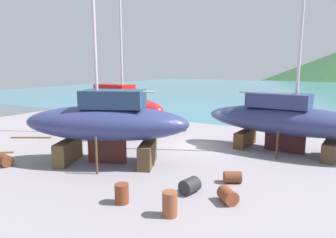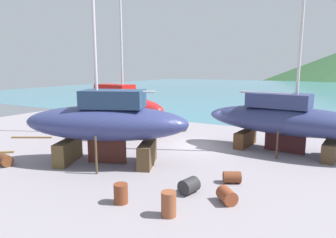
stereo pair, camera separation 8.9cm
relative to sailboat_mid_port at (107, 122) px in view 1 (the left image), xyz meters
The scene contains 14 objects.
ground_plane 4.41m from the sailboat_mid_port, 36.55° to the left, with size 48.53×48.53×0.00m, color gray.
sea_water 67.68m from the sailboat_mid_port, 87.49° to the left, with size 128.56×106.49×0.01m, color teal.
sailboat_mid_port is the anchor object (origin of this frame).
sailboat_large_starboard 8.26m from the sailboat_mid_port, 123.68° to the left, with size 9.30×3.65×14.57m.
sailboat_small_center 11.33m from the sailboat_mid_port, 41.13° to the left, with size 10.94×4.42×15.16m.
worker 6.09m from the sailboat_mid_port, 143.75° to the left, with size 0.48×0.48×1.65m.
barrel_tipped_left 7.36m from the sailboat_mid_port, 31.43° to the right, with size 0.57×0.57×0.95m, color brown.
barrel_blue_faded 6.39m from the sailboat_mid_port, 14.14° to the right, with size 0.68×0.68×0.82m, color #29292B.
barrel_rust_mid 10.33m from the sailboat_mid_port, 91.57° to the left, with size 0.66×0.66×0.80m, color #202925.
barrel_rust_near 8.06m from the sailboat_mid_port, 11.77° to the right, with size 0.61×0.61×0.84m, color brown.
barrel_tipped_center 5.70m from the sailboat_mid_port, 44.04° to the right, with size 0.58×0.58×0.81m, color brown.
barrel_by_slipway 6.10m from the sailboat_mid_port, 146.68° to the right, with size 0.65×0.65×0.79m, color brown.
barrel_rust_far 7.49m from the sailboat_mid_port, ahead, with size 0.56×0.56×0.83m, color brown.
timber_short_cross 9.86m from the sailboat_mid_port, 168.41° to the left, with size 3.18×0.13×0.12m, color brown.
Camera 1 is at (7.99, -18.78, 5.46)m, focal length 31.68 mm.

